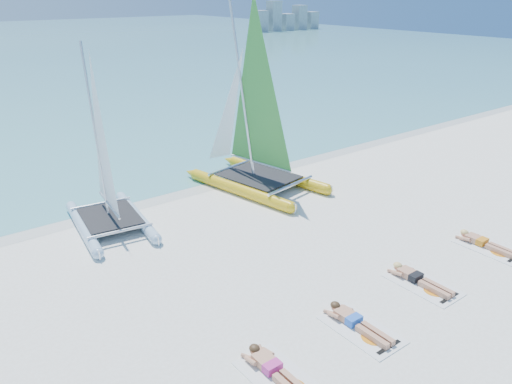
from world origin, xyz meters
The scene contains 13 objects.
ground centered at (0.00, 0.00, 0.00)m, with size 140.00×140.00×0.00m, color white.
wet_sand_strip centered at (0.00, 5.50, 0.00)m, with size 140.00×1.40×0.01m, color silver.
distant_skyline centered at (53.71, 62.00, 1.94)m, with size 14.00×2.00×5.00m.
catamaran_blue centered at (-2.77, 4.26, 1.72)m, with size 2.54×4.44×5.76m.
catamaran_yellow centered at (2.91, 4.57, 2.30)m, with size 3.50×5.89×7.31m.
towel_a centered at (-2.80, -4.19, 0.01)m, with size 1.00×1.85×0.02m, color silver.
sunbather_a centered at (-2.80, -4.00, 0.12)m, with size 0.37×1.73×0.26m.
towel_b centered at (-0.41, -4.13, 0.01)m, with size 1.00×1.85×0.02m, color silver.
sunbather_b centered at (-0.41, -3.94, 0.12)m, with size 0.37×1.73×0.26m.
towel_c centered at (2.20, -3.86, 0.01)m, with size 1.00×1.85×0.02m, color silver.
sunbather_c centered at (2.20, -3.67, 0.12)m, with size 0.37×1.73×0.26m.
towel_d centered at (5.37, -3.85, 0.01)m, with size 1.00×1.85×0.02m, color silver.
sunbather_d centered at (5.37, -3.66, 0.12)m, with size 0.37×1.73×0.26m.
Camera 1 is at (-7.73, -9.90, 6.98)m, focal length 35.00 mm.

